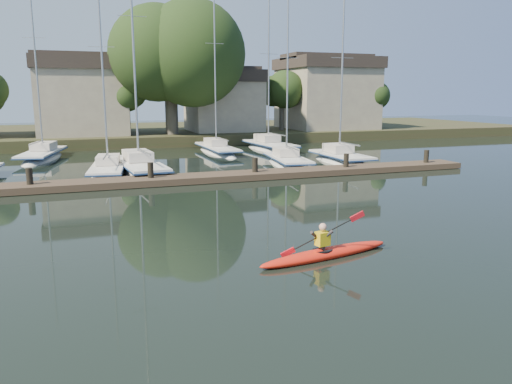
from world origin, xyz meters
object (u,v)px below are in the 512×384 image
object	(u,v)px
dock	(205,178)
sailboat_1	(108,177)
sailboat_5	(43,162)
sailboat_6	(217,155)
sailboat_7	(269,152)
sailboat_4	(340,165)
sailboat_2	(140,175)
kayak	(326,251)
sailboat_3	(287,168)

from	to	relation	value
dock	sailboat_1	world-z (taller)	sailboat_1
dock	sailboat_5	size ratio (longest dim) A/B	2.24
sailboat_6	sailboat_7	bearing A→B (deg)	5.37
dock	sailboat_4	xyz separation A→B (m)	(11.03, 4.31, -0.41)
sailboat_2	sailboat_4	world-z (taller)	sailboat_2
sailboat_5	sailboat_7	bearing A→B (deg)	11.02
kayak	sailboat_7	distance (m)	29.12
sailboat_2	kayak	bearing A→B (deg)	-84.42
kayak	sailboat_5	world-z (taller)	sailboat_5
sailboat_1	sailboat_4	xyz separation A→B (m)	(16.01, -0.04, -0.03)
sailboat_1	sailboat_4	distance (m)	16.01
sailboat_1	sailboat_7	world-z (taller)	sailboat_7
sailboat_1	sailboat_3	size ratio (longest dim) A/B	1.04
kayak	dock	bearing A→B (deg)	79.99
kayak	sailboat_2	size ratio (longest dim) A/B	0.29
sailboat_2	sailboat_3	size ratio (longest dim) A/B	1.29
kayak	sailboat_2	distance (m)	19.04
sailboat_4	sailboat_7	distance (m)	9.41
sailboat_5	sailboat_6	distance (m)	13.45
dock	sailboat_4	bearing A→B (deg)	21.36
dock	sailboat_6	bearing A→B (deg)	71.85
dock	kayak	bearing A→B (deg)	-89.12
dock	sailboat_6	xyz separation A→B (m)	(4.27, 13.02, -0.38)
sailboat_6	sailboat_5	bearing A→B (deg)	177.32
sailboat_5	sailboat_6	size ratio (longest dim) A/B	1.01
sailboat_6	sailboat_7	world-z (taller)	sailboat_6
sailboat_3	sailboat_6	size ratio (longest dim) A/B	0.83
sailboat_3	dock	bearing A→B (deg)	-139.88
dock	sailboat_5	distance (m)	16.34
dock	sailboat_2	xyz separation A→B (m)	(-3.05, 4.58, -0.41)
dock	sailboat_1	distance (m)	6.63
sailboat_3	sailboat_5	bearing A→B (deg)	158.15
sailboat_2	sailboat_1	bearing A→B (deg)	-177.73
sailboat_3	kayak	bearing A→B (deg)	-102.02
dock	sailboat_4	size ratio (longest dim) A/B	2.67
kayak	sailboat_2	bearing A→B (deg)	89.00
sailboat_2	sailboat_6	world-z (taller)	sailboat_2
kayak	sailboat_5	bearing A→B (deg)	97.84
sailboat_4	sailboat_6	bearing A→B (deg)	128.19
sailboat_6	sailboat_4	bearing A→B (deg)	-52.78
kayak	sailboat_6	world-z (taller)	sailboat_6
dock	sailboat_4	distance (m)	11.85
sailboat_1	sailboat_4	world-z (taller)	sailboat_1
dock	sailboat_7	bearing A→B (deg)	55.95
sailboat_6	sailboat_2	bearing A→B (deg)	-131.50
sailboat_2	sailboat_3	bearing A→B (deg)	-5.53
dock	sailboat_2	distance (m)	5.52
sailboat_1	sailboat_6	world-z (taller)	sailboat_6
sailboat_1	sailboat_2	distance (m)	1.94
sailboat_1	sailboat_3	xyz separation A→B (m)	(11.88, 0.01, -0.01)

